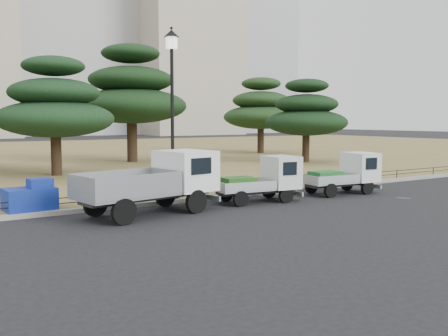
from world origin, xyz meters
TOP-DOWN VIEW (x-y plane):
  - ground at (0.00, 0.00)m, footprint 220.00×220.00m
  - lawn at (0.00, 30.60)m, footprint 120.00×56.00m
  - curb at (0.00, 2.60)m, footprint 120.00×0.25m
  - truck_large at (-3.28, 1.09)m, footprint 5.01×2.68m
  - truck_kei_front at (1.25, 1.17)m, footprint 3.43×1.76m
  - truck_kei_rear at (5.50, 1.01)m, footprint 3.42×1.70m
  - street_lamp at (-1.74, 2.90)m, footprint 0.57×0.57m
  - pipe_fence at (0.00, 2.75)m, footprint 38.00×0.04m
  - tarp_pile at (-6.87, 3.20)m, footprint 1.68×1.30m
  - manhole at (6.50, -1.20)m, footprint 0.60×0.60m
  - pine_center_left at (-3.57, 13.41)m, footprint 6.26×6.26m
  - pine_center_right at (3.16, 19.41)m, footprint 7.79×7.79m
  - pine_east_near at (13.51, 12.66)m, footprint 5.79×5.79m
  - pine_east_far at (16.51, 22.16)m, footprint 6.72×6.72m
  - tower_east at (40.00, 82.00)m, footprint 20.00×18.00m
  - radio_tower at (72.00, 85.00)m, footprint 1.80×1.80m

SIDE VIEW (x-z plane):
  - ground at x=0.00m, z-range 0.00..0.00m
  - manhole at x=6.50m, z-range 0.00..0.01m
  - lawn at x=0.00m, z-range 0.00..0.15m
  - curb at x=0.00m, z-range 0.00..0.16m
  - pipe_fence at x=0.00m, z-range 0.24..0.64m
  - tarp_pile at x=-6.87m, z-range 0.04..1.10m
  - truck_kei_rear at x=5.50m, z-range 0.00..1.73m
  - truck_kei_front at x=1.25m, z-range 0.00..1.74m
  - truck_large at x=-3.28m, z-range 0.12..2.19m
  - pine_east_near at x=13.51m, z-range 0.60..6.45m
  - pine_center_left at x=-3.57m, z-range 0.64..7.01m
  - pine_east_far at x=16.51m, z-range 0.67..7.42m
  - street_lamp at x=-1.74m, z-range 1.27..7.61m
  - pine_center_right at x=3.16m, z-range 0.81..9.07m
  - tower_east at x=40.00m, z-range 0.00..48.00m
  - radio_tower at x=72.00m, z-range -1.46..61.54m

